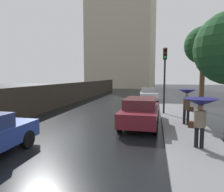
% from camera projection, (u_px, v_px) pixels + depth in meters
% --- Properties ---
extents(ground, '(120.00, 120.00, 0.00)m').
position_uv_depth(ground, '(63.00, 142.00, 8.16)').
color(ground, black).
extents(sidewalk_strip, '(2.20, 60.00, 0.14)m').
position_uv_depth(sidewalk_strip, '(198.00, 150.00, 7.11)').
color(sidewalk_strip, slate).
rests_on(sidewalk_strip, ground).
extents(car_white_near_kerb, '(2.04, 4.10, 1.44)m').
position_uv_depth(car_white_near_kerb, '(148.00, 94.00, 21.39)').
color(car_white_near_kerb, silver).
rests_on(car_white_near_kerb, ground).
extents(car_maroon_mid_road, '(1.99, 4.65, 1.49)m').
position_uv_depth(car_maroon_mid_road, '(141.00, 111.00, 10.85)').
color(car_maroon_mid_road, maroon).
rests_on(car_maroon_mid_road, ground).
extents(pedestrian_with_umbrella_near, '(0.92, 0.92, 1.83)m').
position_uv_depth(pedestrian_with_umbrella_near, '(187.00, 97.00, 10.51)').
color(pedestrian_with_umbrella_near, black).
rests_on(pedestrian_with_umbrella_near, sidewalk_strip).
extents(pedestrian_with_umbrella_far, '(1.19, 1.19, 1.75)m').
position_uv_depth(pedestrian_with_umbrella_far, '(200.00, 108.00, 7.03)').
color(pedestrian_with_umbrella_far, black).
rests_on(pedestrian_with_umbrella_far, sidewalk_strip).
extents(traffic_light, '(0.26, 0.39, 4.37)m').
position_uv_depth(traffic_light, '(165.00, 68.00, 13.48)').
color(traffic_light, black).
rests_on(traffic_light, sidewalk_strip).
extents(street_tree_near, '(2.75, 2.75, 6.29)m').
position_uv_depth(street_tree_near, '(203.00, 46.00, 14.91)').
color(street_tree_near, '#4C3823').
rests_on(street_tree_near, ground).
extents(distant_tower, '(15.53, 12.97, 22.65)m').
position_uv_depth(distant_tower, '(122.00, 39.00, 47.78)').
color(distant_tower, '#B2A88E').
rests_on(distant_tower, ground).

